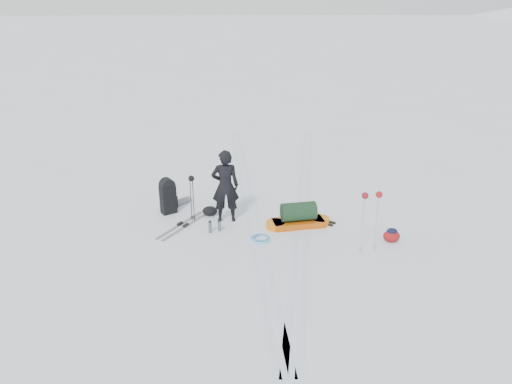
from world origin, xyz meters
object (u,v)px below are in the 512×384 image
(ski_poles_black, at_px, (192,184))
(pulk_sled, at_px, (298,217))
(skier, at_px, (225,186))
(expedition_rucksack, at_px, (170,196))

(ski_poles_black, bearing_deg, pulk_sled, -32.22)
(pulk_sled, height_order, ski_poles_black, ski_poles_black)
(skier, bearing_deg, pulk_sled, 164.34)
(ski_poles_black, bearing_deg, expedition_rucksack, 114.60)
(pulk_sled, distance_m, expedition_rucksack, 3.41)
(skier, relative_size, pulk_sled, 1.12)
(expedition_rucksack, bearing_deg, pulk_sled, -47.87)
(expedition_rucksack, distance_m, ski_poles_black, 1.02)
(pulk_sled, bearing_deg, ski_poles_black, 162.28)
(expedition_rucksack, bearing_deg, ski_poles_black, -73.09)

